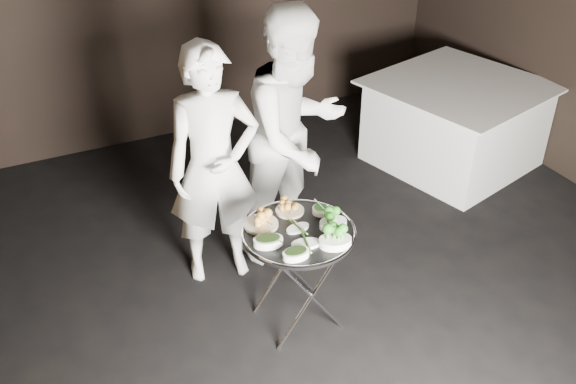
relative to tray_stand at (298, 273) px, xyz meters
name	(u,v)px	position (x,y,z in m)	size (l,w,h in m)	color
floor	(341,357)	(0.10, -0.42, -0.43)	(6.00, 7.00, 0.05)	black
tray_stand	(298,273)	(0.00, 0.00, 0.00)	(0.50, 0.42, 0.73)	silver
serving_tray	(299,232)	(0.00, 0.00, 0.33)	(0.72, 0.72, 0.04)	black
potato_plate_a	(261,221)	(-0.19, 0.16, 0.37)	(0.22, 0.22, 0.08)	beige
potato_plate_b	(290,208)	(0.05, 0.22, 0.37)	(0.19, 0.19, 0.07)	beige
greens_bowl	(321,209)	(0.22, 0.12, 0.37)	(0.11, 0.11, 0.06)	white
asparagus_plate_a	(298,227)	(0.00, 0.02, 0.35)	(0.17, 0.12, 0.03)	white
asparagus_plate_b	(306,243)	(-0.02, -0.15, 0.35)	(0.20, 0.14, 0.04)	white
spinach_bowl_a	(268,240)	(-0.23, -0.05, 0.37)	(0.21, 0.16, 0.08)	white
spinach_bowl_b	(296,253)	(-0.13, -0.23, 0.37)	(0.17, 0.11, 0.07)	white
broccoli_bowl_a	(333,223)	(0.22, -0.06, 0.37)	(0.19, 0.15, 0.07)	white
broccoli_bowl_b	(335,240)	(0.13, -0.23, 0.37)	(0.23, 0.19, 0.08)	white
serving_utensils	(296,219)	(0.02, 0.07, 0.38)	(0.57, 0.40, 0.01)	silver
waiter_left	(214,168)	(-0.28, 0.75, 0.48)	(0.65, 0.42, 1.77)	white
waiter_right	(296,135)	(0.39, 0.81, 0.55)	(0.93, 0.73, 1.92)	white
dining_table	(455,123)	(2.33, 1.31, 0.00)	(1.42, 1.42, 0.81)	silver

